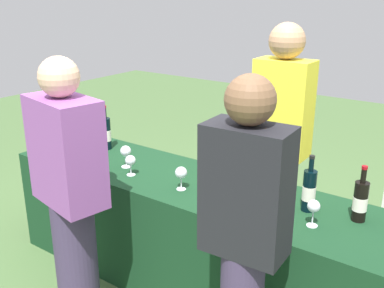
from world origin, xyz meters
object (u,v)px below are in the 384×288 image
Objects in this scene: wine_bottle_0 at (84,130)px; wine_bottle_1 at (106,133)px; wine_bottle_2 at (221,168)px; wine_glass_1 at (130,161)px; wine_glass_3 at (314,207)px; wine_bottle_4 at (360,201)px; server_pouring at (280,140)px; guest_1 at (244,235)px; wine_glass_0 at (126,152)px; wine_bottle_3 at (309,190)px; wine_glass_2 at (181,173)px; guest_0 at (70,192)px.

wine_bottle_1 is (0.19, 0.04, 0.00)m from wine_bottle_0.
wine_bottle_0 is 1.24m from wine_bottle_2.
wine_bottle_0 is 2.46× the size of wine_glass_1.
wine_glass_3 is (1.70, -0.22, -0.02)m from wine_bottle_1.
wine_glass_1 is (-0.55, -0.22, -0.01)m from wine_bottle_2.
wine_bottle_4 is at bearing 10.27° from wine_glass_1.
server_pouring reaches higher than guest_1.
wine_glass_1 is at bearing -177.62° from wine_glass_3.
guest_1 reaches higher than wine_bottle_4.
wine_glass_1 is at bearing 43.41° from server_pouring.
wine_bottle_2 is 1.99× the size of wine_glass_0.
server_pouring reaches higher than wine_glass_1.
guest_1 is at bearing -23.22° from wine_bottle_1.
wine_bottle_1 is 1.62m from wine_bottle_3.
wine_bottle_1 is 2.21× the size of wine_glass_0.
wine_glass_0 reaches higher than wine_glass_1.
wine_glass_1 is 0.94× the size of wine_glass_3.
server_pouring is (1.40, 0.46, 0.07)m from wine_bottle_0.
guest_1 is (0.35, -1.09, -0.08)m from server_pouring.
wine_bottle_0 is at bearing 156.90° from guest_1.
wine_bottle_1 reaches higher than wine_glass_2.
wine_bottle_4 is 1.01m from wine_glass_2.
wine_bottle_2 is 0.19× the size of guest_0.
server_pouring is (-0.66, 0.44, 0.08)m from wine_bottle_4.
wine_glass_1 is at bearing -169.73° from wine_bottle_4.
wine_bottle_3 reaches higher than wine_glass_0.
wine_bottle_0 is at bearing 174.55° from wine_glass_3.
wine_glass_0 is 0.10× the size of guest_1.
wine_glass_2 is at bearing -165.39° from wine_bottle_3.
guest_0 is at bearing 60.37° from server_pouring.
guest_0 is at bearing -146.07° from wine_bottle_3.
wine_bottle_3 is at bearing -169.65° from wine_bottle_4.
wine_bottle_3 is at bearing 119.71° from wine_glass_3.
wine_glass_3 is at bearing 2.55° from wine_glass_2.
wine_bottle_3 is at bearing -1.81° from wine_bottle_2.
wine_bottle_0 is 0.20m from wine_bottle_1.
wine_bottle_3 reaches higher than wine_bottle_2.
wine_bottle_2 is at bearing 165.43° from wine_glass_3.
wine_glass_2 is at bearing -11.27° from wine_bottle_0.
wine_bottle_3 is 0.19× the size of server_pouring.
wine_bottle_1 is at bearing 164.22° from wine_glass_2.
wine_glass_3 is at bearing 127.06° from server_pouring.
wine_glass_0 is (-1.24, -0.12, -0.01)m from wine_bottle_3.
wine_glass_0 is (0.38, -0.18, -0.01)m from wine_bottle_1.
wine_bottle_0 is 2.06m from wine_bottle_4.
guest_0 reaches higher than wine_bottle_0.
wine_glass_2 is at bearing 2.03° from wine_glass_1.
wine_glass_1 is 1.00m from server_pouring.
wine_glass_2 is (-0.98, -0.23, -0.01)m from wine_bottle_4.
wine_bottle_3 is at bearing 45.12° from guest_0.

